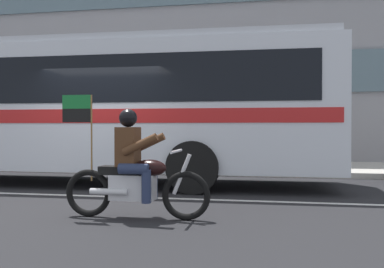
% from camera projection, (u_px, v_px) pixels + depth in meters
% --- Properties ---
extents(ground_plane, '(60.00, 60.00, 0.00)m').
position_uv_depth(ground_plane, '(101.00, 191.00, 8.90)').
color(ground_plane, black).
extents(sidewalk_curb, '(28.00, 3.80, 0.15)m').
position_uv_depth(sidewalk_curb, '(164.00, 166.00, 13.91)').
color(sidewalk_curb, '#B7B2A8').
rests_on(sidewalk_curb, ground_plane).
extents(lane_center_stripe, '(26.60, 0.14, 0.01)m').
position_uv_depth(lane_center_stripe, '(89.00, 196.00, 8.31)').
color(lane_center_stripe, silver).
rests_on(lane_center_stripe, ground_plane).
extents(office_building_facade, '(28.00, 0.89, 9.08)m').
position_uv_depth(office_building_facade, '(180.00, 39.00, 16.08)').
color(office_building_facade, gray).
rests_on(office_building_facade, ground_plane).
extents(transit_bus, '(13.03, 2.74, 3.22)m').
position_uv_depth(transit_bus, '(53.00, 103.00, 10.37)').
color(transit_bus, silver).
rests_on(transit_bus, ground_plane).
extents(motorcycle_with_rider, '(2.20, 0.64, 1.78)m').
position_uv_depth(motorcycle_with_rider, '(134.00, 172.00, 6.27)').
color(motorcycle_with_rider, black).
rests_on(motorcycle_with_rider, ground_plane).
extents(fire_hydrant, '(0.22, 0.30, 0.75)m').
position_uv_depth(fire_hydrant, '(101.00, 154.00, 12.99)').
color(fire_hydrant, '#4C8C3F').
rests_on(fire_hydrant, sidewalk_curb).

